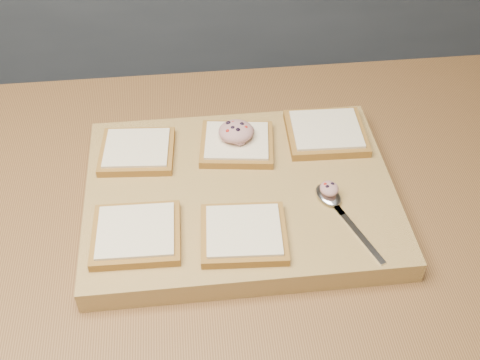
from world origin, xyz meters
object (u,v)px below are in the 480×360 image
object	(u,v)px
cutting_board	(240,195)
spoon	(333,200)
bread_far_center	(237,143)
tuna_salad_dollop	(236,131)

from	to	relation	value
cutting_board	spoon	world-z (taller)	spoon
bread_far_center	tuna_salad_dollop	size ratio (longest dim) A/B	2.27
bread_far_center	spoon	xyz separation A→B (m)	(0.12, -0.13, -0.00)
bread_far_center	spoon	bearing A→B (deg)	-47.66
tuna_salad_dollop	spoon	size ratio (longest dim) A/B	0.35
cutting_board	bread_far_center	bearing A→B (deg)	87.07
tuna_salad_dollop	spoon	xyz separation A→B (m)	(0.12, -0.14, -0.02)
cutting_board	tuna_salad_dollop	distance (m)	0.10
bread_far_center	tuna_salad_dollop	world-z (taller)	tuna_salad_dollop
bread_far_center	spoon	world-z (taller)	bread_far_center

